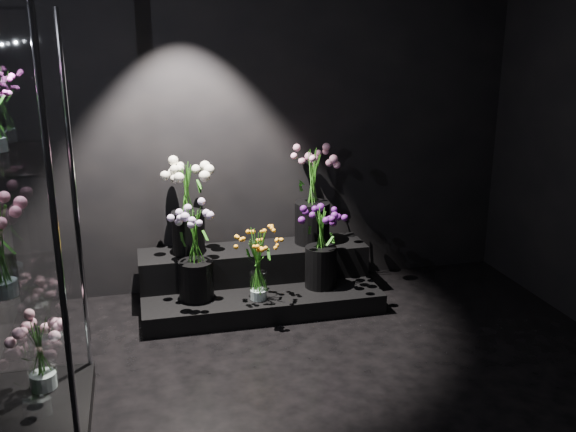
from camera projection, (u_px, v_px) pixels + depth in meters
name	position (u px, v px, depth m)	size (l,w,h in m)	color
floor	(348.00, 413.00, 3.58)	(4.00, 4.00, 0.00)	black
wall_back	(270.00, 116.00, 5.05)	(4.00, 4.00, 0.00)	black
display_riser	(257.00, 280.00, 5.02)	(1.79, 0.80, 0.40)	black
display_case	(9.00, 237.00, 3.13)	(0.59, 0.99, 2.17)	black
bouquet_orange_bells	(258.00, 263.00, 4.63)	(0.28, 0.28, 0.56)	white
bouquet_lilac	(195.00, 250.00, 4.62)	(0.41, 0.41, 0.69)	black
bouquet_purple	(321.00, 243.00, 4.85)	(0.37, 0.37, 0.63)	black
bouquet_cream_roses	(187.00, 200.00, 4.82)	(0.46, 0.46, 0.70)	black
bouquet_pink_roses	(312.00, 193.00, 5.07)	(0.41, 0.41, 0.76)	black
bouquet_case_base_pink	(40.00, 352.00, 3.58)	(0.43, 0.43, 0.42)	white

